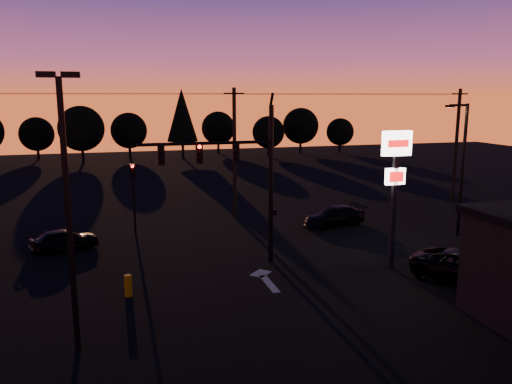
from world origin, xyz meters
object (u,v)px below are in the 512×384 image
at_px(secondary_signal, 133,188).
at_px(streetlight, 462,164).
at_px(traffic_signal_mast, 240,168).
at_px(bollard, 128,286).
at_px(pylon_sign, 395,170).
at_px(car_right, 334,216).
at_px(car_left, 65,239).
at_px(suv_parked, 470,268).
at_px(parking_lot_light, 67,197).

bearing_deg(secondary_signal, streetlight, -17.56).
height_order(traffic_signal_mast, bollard, traffic_signal_mast).
height_order(pylon_sign, car_right, pylon_sign).
bearing_deg(car_left, pylon_sign, -134.26).
height_order(car_left, suv_parked, suv_parked).
relative_size(traffic_signal_mast, streetlight, 1.07).
distance_m(secondary_signal, car_left, 5.17).
distance_m(bollard, suv_parked, 15.28).
relative_size(traffic_signal_mast, bollard, 9.15).
relative_size(streetlight, bollard, 8.53).
xyz_separation_m(bollard, car_right, (13.49, 8.56, 0.16)).
bearing_deg(parking_lot_light, streetlight, 21.65).
distance_m(parking_lot_light, suv_parked, 17.50).
bearing_deg(streetlight, traffic_signal_mast, -173.86).
bearing_deg(bollard, suv_parked, -10.14).
distance_m(parking_lot_light, car_left, 12.89).
xyz_separation_m(secondary_signal, car_left, (-3.90, -2.54, -2.24)).
bearing_deg(suv_parked, car_right, 64.44).
bearing_deg(car_left, parking_lot_light, 167.53).
bearing_deg(traffic_signal_mast, secondary_signal, 123.19).
bearing_deg(car_right, streetlight, 42.01).
bearing_deg(traffic_signal_mast, parking_lot_light, -136.63).
distance_m(streetlight, car_right, 8.43).
relative_size(pylon_sign, streetlight, 0.85).
height_order(parking_lot_light, streetlight, parking_lot_light).
distance_m(traffic_signal_mast, car_left, 10.99).
xyz_separation_m(secondary_signal, parking_lot_light, (-2.50, -14.49, 2.41)).
height_order(secondary_signal, streetlight, streetlight).
bearing_deg(pylon_sign, bollard, -179.07).
xyz_separation_m(parking_lot_light, pylon_sign, (14.50, 4.50, -0.36)).
relative_size(traffic_signal_mast, parking_lot_light, 0.94).
relative_size(car_right, suv_parked, 0.84).
relative_size(bollard, car_right, 0.22).
bearing_deg(suv_parked, traffic_signal_mast, 116.78).
height_order(parking_lot_light, suv_parked, parking_lot_light).
bearing_deg(bollard, pylon_sign, 0.93).
distance_m(secondary_signal, bollard, 10.49).
xyz_separation_m(parking_lot_light, streetlight, (21.41, 8.50, -0.85)).
relative_size(secondary_signal, suv_parked, 0.85).
bearing_deg(bollard, streetlight, 12.10).
distance_m(bollard, car_left, 8.29).
relative_size(parking_lot_light, car_right, 2.12).
bearing_deg(car_left, bollard, -176.57).
distance_m(car_left, car_right, 16.70).
distance_m(streetlight, bollard, 20.46).
distance_m(streetlight, suv_parked, 9.08).
bearing_deg(pylon_sign, car_right, 84.75).
height_order(parking_lot_light, car_right, parking_lot_light).
relative_size(bollard, car_left, 0.26).
bearing_deg(secondary_signal, suv_parked, -41.97).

